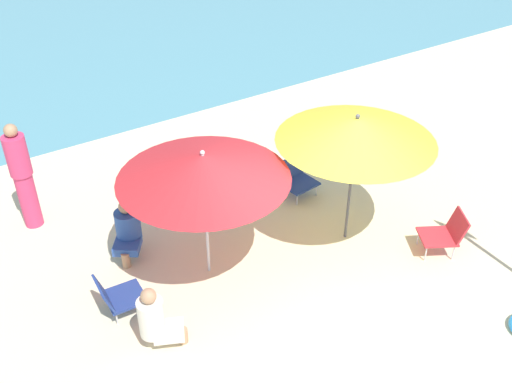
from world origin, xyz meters
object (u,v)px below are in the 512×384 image
Objects in this scene: umbrella_yellow at (356,130)px; person_a at (156,319)px; person_c at (23,176)px; person_b at (128,229)px; beach_chair_a at (446,232)px; umbrella_red at (203,167)px; beach_chair_b at (295,177)px; beach_chair_c at (117,296)px.

umbrella_yellow reaches higher than person_a.
person_a is 3.31m from person_c.
person_b is 0.51× the size of person_c.
beach_chair_a is 4.22m from person_a.
beach_chair_a is 0.43× the size of person_c.
umbrella_yellow is 2.43× the size of person_a.
umbrella_red reaches higher than person_b.
beach_chair_a reaches higher than beach_chair_b.
beach_chair_b is 2.89m from person_b.
umbrella_yellow is 3.53m from person_a.
person_a is 1.02× the size of person_b.
umbrella_red is 1.74m from person_b.
beach_chair_b is (0.06, 1.36, -1.51)m from umbrella_yellow.
person_c is (-3.80, 2.84, -0.94)m from umbrella_yellow.
beach_chair_a is 1.26× the size of beach_chair_c.
umbrella_yellow reaches higher than umbrella_red.
umbrella_yellow is 3.76m from beach_chair_c.
beach_chair_a is at bearing 16.02° from person_a.
umbrella_red is 3.79× the size of beach_chair_c.
beach_chair_b is 3.61m from beach_chair_c.
umbrella_yellow is at bearing -12.21° from umbrella_red.
umbrella_red reaches higher than beach_chair_a.
umbrella_red reaches higher than person_c.
person_b is at bearing 153.87° from umbrella_yellow.
person_c is at bearing -9.71° from beach_chair_a.
person_a is (-3.28, -1.75, 0.13)m from beach_chair_b.
beach_chair_a is 4.59m from beach_chair_c.
umbrella_red is 2.51× the size of person_b.
umbrella_yellow is at bearing -8.89° from beach_chair_b.
person_c is at bearing 102.07° from beach_chair_c.
beach_chair_b is at bearing 123.62° from person_b.
umbrella_yellow is 2.96× the size of beach_chair_a.
beach_chair_a is (3.01, -1.48, -1.34)m from umbrella_red.
beach_chair_a is at bearing -141.65° from person_c.
person_c is at bearing -117.55° from beach_chair_b.
person_b is (-3.78, 2.42, 0.09)m from beach_chair_a.
beach_chair_b is 4.17m from person_c.
person_a is 1.82m from person_b.
umbrella_yellow is at bearing 98.05° from person_b.
beach_chair_c is at bearing -176.95° from umbrella_red.
person_b is at bearing -3.12° from beach_chair_a.
person_a is (-1.16, -0.83, -1.26)m from umbrella_red.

